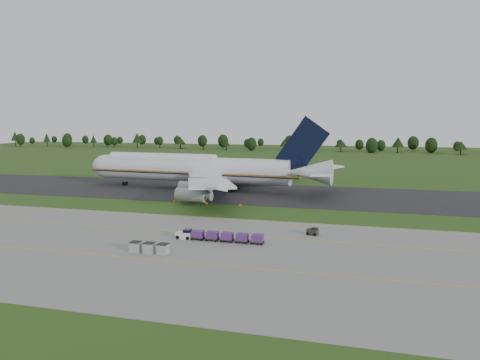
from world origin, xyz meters
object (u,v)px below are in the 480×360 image
(aircraft, at_px, (197,169))
(utility_cart, at_px, (313,232))
(edge_markers, at_px, (207,203))
(baggage_train, at_px, (218,236))
(uld_row, at_px, (149,248))

(aircraft, relative_size, utility_cart, 35.30)
(utility_cart, distance_m, edge_markers, 38.56)
(baggage_train, height_order, uld_row, uld_row)
(uld_row, bearing_deg, utility_cart, 38.63)
(utility_cart, relative_size, edge_markers, 0.12)
(uld_row, xyz_separation_m, edge_markers, (-6.01, 43.58, -0.62))
(aircraft, height_order, edge_markers, aircraft)
(aircraft, bearing_deg, baggage_train, -65.80)
(aircraft, height_order, utility_cart, aircraft)
(aircraft, xyz_separation_m, baggage_train, (25.80, -57.41, -5.43))
(baggage_train, bearing_deg, edge_markers, 112.91)
(utility_cart, height_order, uld_row, uld_row)
(aircraft, bearing_deg, uld_row, -75.35)
(utility_cart, bearing_deg, uld_row, -141.37)
(utility_cart, relative_size, uld_row, 0.35)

